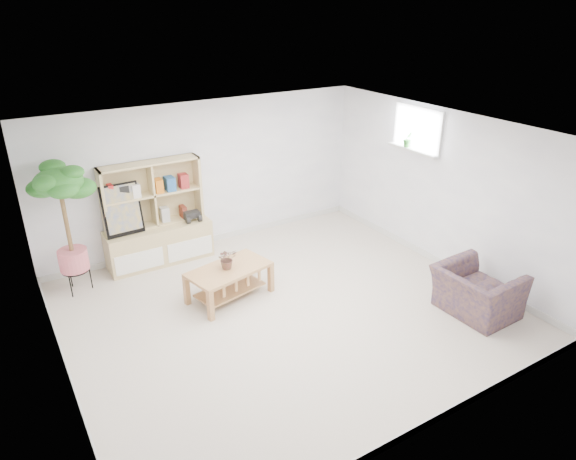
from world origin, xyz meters
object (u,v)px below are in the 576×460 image
coffee_table (230,283)px  floor_tree (68,230)px  storage_unit (156,214)px  armchair (477,289)px

coffee_table → floor_tree: bearing=131.1°
storage_unit → armchair: (3.06, -3.60, -0.44)m
storage_unit → coffee_table: size_ratio=1.44×
storage_unit → armchair: 4.75m
coffee_table → floor_tree: size_ratio=0.59×
coffee_table → armchair: 3.31m
armchair → floor_tree: bearing=51.2°
storage_unit → armchair: storage_unit is taller
storage_unit → floor_tree: floor_tree is taller
storage_unit → floor_tree: 1.34m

